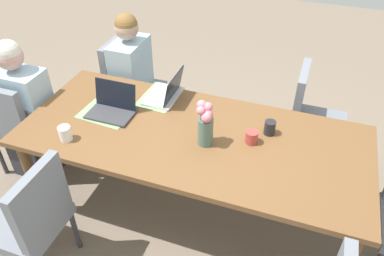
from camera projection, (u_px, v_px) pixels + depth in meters
name	position (u px, v px, depth m)	size (l,w,h in m)	color
ground_plane	(192.00, 208.00, 3.00)	(10.00, 10.00, 0.00)	#756656
dining_table	(192.00, 142.00, 2.58)	(2.32, 0.99, 0.75)	brown
chair_head_left_left_near	(18.00, 124.00, 3.04)	(0.44, 0.44, 0.90)	slate
person_head_left_left_near	(29.00, 117.00, 3.06)	(0.40, 0.36, 1.19)	#2D2D33
chair_far_left_mid	(129.00, 83.00, 3.53)	(0.44, 0.44, 0.90)	slate
person_far_left_mid	(133.00, 85.00, 3.45)	(0.36, 0.40, 1.19)	#2D2D33
chair_far_left_far	(311.00, 115.00, 3.13)	(0.44, 0.44, 0.90)	slate
chair_near_right_near	(32.00, 217.00, 2.30)	(0.44, 0.44, 0.90)	slate
flower_vase	(205.00, 124.00, 2.36)	(0.11, 0.11, 0.31)	#4C6B60
placemat_head_left_left_near	(106.00, 113.00, 2.71)	(0.36, 0.26, 0.00)	#7FAD70
placemat_far_left_mid	(160.00, 97.00, 2.88)	(0.36, 0.26, 0.00)	#7FAD70
laptop_far_left_mid	(166.00, 93.00, 2.84)	(0.22, 0.32, 0.21)	silver
laptop_head_left_left_near	(112.00, 108.00, 2.69)	(0.32, 0.22, 0.21)	#38383D
coffee_mug_near_left	(252.00, 137.00, 2.44)	(0.08, 0.08, 0.09)	#AD3D38
coffee_mug_near_right	(65.00, 133.00, 2.46)	(0.08, 0.08, 0.10)	white
coffee_mug_centre_left	(270.00, 128.00, 2.51)	(0.07, 0.07, 0.10)	#232328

